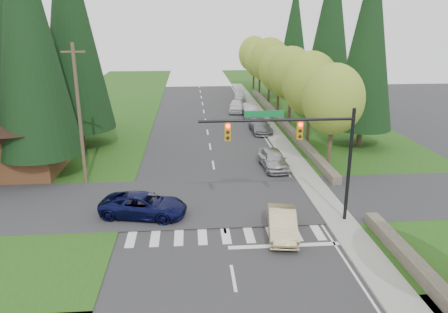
{
  "coord_description": "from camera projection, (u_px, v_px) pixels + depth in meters",
  "views": [
    {
      "loc": [
        -1.84,
        -18.51,
        11.45
      ],
      "look_at": [
        0.35,
        8.9,
        2.8
      ],
      "focal_mm": 35.0,
      "sensor_mm": 36.0,
      "label": 1
    }
  ],
  "objects": [
    {
      "name": "decid_tree_1",
      "position": [
        310.0,
        84.0,
        40.11
      ],
      "size": [
        5.2,
        5.2,
        8.8
      ],
      "color": "#38281C",
      "rests_on": "ground"
    },
    {
      "name": "parked_car_d",
      "position": [
        236.0,
        106.0,
        56.24
      ],
      "size": [
        2.44,
        4.79,
        1.56
      ],
      "primitive_type": "imported",
      "rotation": [
        0.0,
        0.0,
        -0.14
      ],
      "color": "silver",
      "rests_on": "ground"
    },
    {
      "name": "parked_car_e",
      "position": [
        240.0,
        97.0,
        64.06
      ],
      "size": [
        2.12,
        4.46,
        1.26
      ],
      "primitive_type": "imported",
      "rotation": [
        0.0,
        0.0,
        -0.08
      ],
      "color": "#BBBBC0",
      "rests_on": "ground"
    },
    {
      "name": "parked_car_c",
      "position": [
        251.0,
        111.0,
        53.19
      ],
      "size": [
        1.88,
        4.88,
        1.59
      ],
      "primitive_type": "imported",
      "rotation": [
        0.0,
        0.0,
        -0.04
      ],
      "color": "#9F9EA3",
      "rests_on": "ground"
    },
    {
      "name": "parked_car_b",
      "position": [
        260.0,
        126.0,
        46.15
      ],
      "size": [
        2.11,
        4.93,
        1.42
      ],
      "primitive_type": "imported",
      "rotation": [
        0.0,
        0.0,
        0.03
      ],
      "color": "slate",
      "rests_on": "ground"
    },
    {
      "name": "decid_tree_5",
      "position": [
        260.0,
        60.0,
        66.8
      ],
      "size": [
        4.8,
        4.8,
        8.3
      ],
      "color": "#38281C",
      "rests_on": "ground"
    },
    {
      "name": "grass_west",
      "position": [
        66.0,
        153.0,
        39.19
      ],
      "size": [
        14.0,
        110.0,
        0.06
      ],
      "primitive_type": "cube",
      "color": "#294311",
      "rests_on": "ground"
    },
    {
      "name": "conifer_e_a",
      "position": [
        369.0,
        39.0,
        38.32
      ],
      "size": [
        5.44,
        5.44,
        17.8
      ],
      "color": "#38281C",
      "rests_on": "ground"
    },
    {
      "name": "decid_tree_4",
      "position": [
        270.0,
        60.0,
        60.0
      ],
      "size": [
        5.4,
        5.4,
        9.18
      ],
      "color": "#38281C",
      "rests_on": "ground"
    },
    {
      "name": "brown_building",
      "position": [
        18.0,
        133.0,
        33.35
      ],
      "size": [
        8.4,
        8.4,
        5.4
      ],
      "color": "#4C2D19",
      "rests_on": "ground"
    },
    {
      "name": "sedan_champagne",
      "position": [
        282.0,
        223.0,
        24.05
      ],
      "size": [
        2.04,
        4.46,
        1.42
      ],
      "primitive_type": "imported",
      "rotation": [
        0.0,
        0.0,
        -0.13
      ],
      "color": "beige",
      "rests_on": "ground"
    },
    {
      "name": "conifer_w_c",
      "position": [
        70.0,
        21.0,
        37.79
      ],
      "size": [
        6.46,
        6.46,
        20.8
      ],
      "color": "#38281C",
      "rests_on": "ground"
    },
    {
      "name": "grass_east",
      "position": [
        348.0,
        146.0,
        41.17
      ],
      "size": [
        14.0,
        110.0,
        0.06
      ],
      "primitive_type": "cube",
      "color": "#294311",
      "rests_on": "ground"
    },
    {
      "name": "decid_tree_2",
      "position": [
        291.0,
        73.0,
        46.71
      ],
      "size": [
        5.0,
        5.0,
        8.82
      ],
      "color": "#38281C",
      "rests_on": "ground"
    },
    {
      "name": "stone_wall_north",
      "position": [
        281.0,
        120.0,
        50.25
      ],
      "size": [
        0.7,
        40.0,
        0.7
      ],
      "primitive_type": "cube",
      "color": "#4C4438",
      "rests_on": "ground"
    },
    {
      "name": "curb_east",
      "position": [
        271.0,
        142.0,
        42.53
      ],
      "size": [
        0.2,
        80.0,
        0.13
      ],
      "primitive_type": "cube",
      "color": "gray",
      "rests_on": "ground"
    },
    {
      "name": "conifer_w_a",
      "position": [
        27.0,
        29.0,
        30.26
      ],
      "size": [
        6.12,
        6.12,
        19.8
      ],
      "color": "#38281C",
      "rests_on": "ground"
    },
    {
      "name": "conifer_e_b",
      "position": [
        331.0,
        25.0,
        51.41
      ],
      "size": [
        6.12,
        6.12,
        19.8
      ],
      "color": "#38281C",
      "rests_on": "ground"
    },
    {
      "name": "decid_tree_3",
      "position": [
        279.0,
        69.0,
        53.45
      ],
      "size": [
        5.0,
        5.0,
        8.55
      ],
      "color": "#38281C",
      "rests_on": "ground"
    },
    {
      "name": "sidewalk_east",
      "position": [
        280.0,
        142.0,
        42.6
      ],
      "size": [
        1.8,
        80.0,
        0.13
      ],
      "primitive_type": "cube",
      "color": "gray",
      "rests_on": "ground"
    },
    {
      "name": "decid_tree_6",
      "position": [
        254.0,
        54.0,
        73.36
      ],
      "size": [
        5.2,
        5.2,
        8.86
      ],
      "color": "#38281C",
      "rests_on": "ground"
    },
    {
      "name": "traffic_signal",
      "position": [
        302.0,
        141.0,
        24.29
      ],
      "size": [
        8.7,
        0.37,
        6.8
      ],
      "color": "black",
      "rests_on": "ground"
    },
    {
      "name": "parked_car_a",
      "position": [
        273.0,
        159.0,
        34.9
      ],
      "size": [
        2.1,
        4.66,
        1.55
      ],
      "primitive_type": "imported",
      "rotation": [
        0.0,
        0.0,
        0.06
      ],
      "color": "#ABABB0",
      "rests_on": "ground"
    },
    {
      "name": "ground",
      "position": [
        231.0,
        266.0,
        21.17
      ],
      "size": [
        120.0,
        120.0,
        0.0
      ],
      "primitive_type": "plane",
      "color": "#28282B",
      "rests_on": "ground"
    },
    {
      "name": "conifer_e_c",
      "position": [
        294.0,
        35.0,
        65.09
      ],
      "size": [
        5.1,
        5.1,
        16.8
      ],
      "color": "#38281C",
      "rests_on": "ground"
    },
    {
      "name": "conifer_w_b",
      "position": [
        7.0,
        42.0,
        34.13
      ],
      "size": [
        5.44,
        5.44,
        17.8
      ],
      "color": "#38281C",
      "rests_on": "ground"
    },
    {
      "name": "stone_wall_south",
      "position": [
        436.0,
        288.0,
        18.87
      ],
      "size": [
        0.7,
        14.0,
        0.7
      ],
      "primitive_type": "cube",
      "color": "#4C4438",
      "rests_on": "ground"
    },
    {
      "name": "suv_navy",
      "position": [
        144.0,
        205.0,
        26.36
      ],
      "size": [
        5.61,
        3.48,
        1.45
      ],
      "primitive_type": "imported",
      "rotation": [
        0.0,
        0.0,
        1.35
      ],
      "color": "#0A0D36",
      "rests_on": "ground"
    },
    {
      "name": "utility_pole",
      "position": [
        79.0,
        114.0,
        30.32
      ],
      "size": [
        1.6,
        0.24,
        10.0
      ],
      "color": "#473828",
      "rests_on": "ground"
    },
    {
      "name": "decid_tree_0",
      "position": [
        333.0,
        99.0,
        33.51
      ],
      "size": [
        4.8,
        4.8,
        8.37
      ],
      "color": "#38281C",
      "rests_on": "ground"
    },
    {
      "name": "conifer_w_e",
      "position": [
        66.0,
        32.0,
        43.64
      ],
      "size": [
        5.78,
        5.78,
        18.8
      ],
      "color": "#38281C",
      "rests_on": "ground"
    },
    {
      "name": "cross_street",
      "position": [
        220.0,
        201.0,
        28.78
      ],
      "size": [
        120.0,
        8.0,
        0.1
      ],
      "primitive_type": "cube",
      "color": "#28282B",
      "rests_on": "ground"
    }
  ]
}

